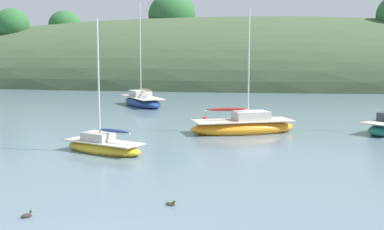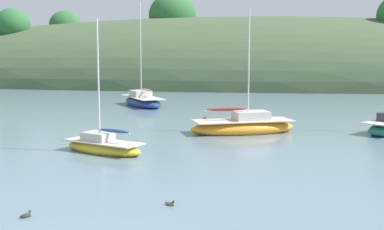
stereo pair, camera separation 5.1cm
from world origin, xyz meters
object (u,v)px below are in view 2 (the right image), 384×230
(sailboat_white_near, at_px, (244,126))
(duck_straggler, at_px, (170,204))
(mooring_buoy_channel, at_px, (205,120))
(duck_trailing, at_px, (26,216))
(sailboat_red_portside, at_px, (142,101))
(sailboat_grey_yawl, at_px, (103,146))

(sailboat_white_near, distance_m, duck_straggler, 15.65)
(mooring_buoy_channel, relative_size, duck_straggler, 1.31)
(sailboat_white_near, relative_size, mooring_buoy_channel, 15.21)
(duck_trailing, relative_size, duck_straggler, 0.94)
(duck_trailing, distance_m, duck_straggler, 4.63)
(sailboat_red_portside, height_order, duck_straggler, sailboat_red_portside)
(sailboat_white_near, distance_m, mooring_buoy_channel, 5.92)
(duck_straggler, bearing_deg, duck_trailing, -156.77)
(sailboat_red_portside, bearing_deg, duck_trailing, -82.28)
(sailboat_white_near, xyz_separation_m, duck_straggler, (-1.85, -15.53, -0.37))
(sailboat_grey_yawl, distance_m, sailboat_white_near, 10.12)
(sailboat_grey_yawl, height_order, sailboat_white_near, sailboat_white_near)
(sailboat_grey_yawl, distance_m, sailboat_red_portside, 22.55)
(sailboat_red_portside, bearing_deg, duck_straggler, -74.19)
(sailboat_grey_yawl, bearing_deg, mooring_buoy_channel, 72.46)
(sailboat_grey_yawl, relative_size, sailboat_red_portside, 0.69)
(sailboat_grey_yawl, xyz_separation_m, sailboat_white_near, (6.99, 7.31, 0.09))
(sailboat_red_portside, distance_m, duck_straggler, 31.70)
(mooring_buoy_channel, bearing_deg, duck_trailing, -97.69)
(sailboat_grey_yawl, bearing_deg, sailboat_white_near, 46.28)
(sailboat_white_near, bearing_deg, duck_straggler, -96.81)
(sailboat_red_portside, bearing_deg, mooring_buoy_channel, -53.26)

